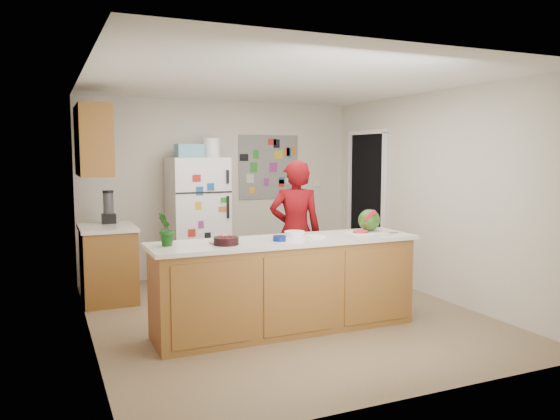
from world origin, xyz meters
name	(u,v)px	position (x,y,z in m)	size (l,w,h in m)	color
floor	(284,315)	(0.00, 0.00, -0.01)	(4.00, 4.50, 0.02)	brown
wall_back	(221,188)	(0.00, 2.26, 1.25)	(4.00, 0.02, 2.50)	beige
wall_left	(86,208)	(-2.01, 0.00, 1.25)	(0.02, 4.50, 2.50)	beige
wall_right	(434,195)	(2.01, 0.00, 1.25)	(0.02, 4.50, 2.50)	beige
ceiling	(284,81)	(0.00, 0.00, 2.51)	(4.00, 4.50, 0.02)	white
doorway	(367,204)	(1.99, 1.45, 1.02)	(0.03, 0.85, 2.04)	black
peninsula_base	(286,287)	(-0.20, -0.50, 0.44)	(2.60, 0.62, 0.88)	brown
peninsula_top	(286,241)	(-0.20, -0.50, 0.90)	(2.68, 0.70, 0.04)	silver
side_counter_base	(108,265)	(-1.69, 1.35, 0.43)	(0.60, 0.80, 0.86)	brown
side_counter_top	(107,228)	(-1.69, 1.35, 0.88)	(0.64, 0.84, 0.04)	silver
upper_cabinets	(93,141)	(-1.82, 1.30, 1.90)	(0.35, 1.00, 0.80)	brown
refrigerator	(198,220)	(-0.45, 1.88, 0.85)	(0.75, 0.70, 1.70)	silver
fridge_top_bin	(189,151)	(-0.55, 1.88, 1.79)	(0.35, 0.28, 0.18)	#5999B2
photo_collage	(269,167)	(0.75, 2.24, 1.55)	(0.95, 0.01, 0.95)	slate
person	(295,231)	(0.35, 0.44, 0.84)	(0.61, 0.40, 1.68)	#64070B
blender_appliance	(108,208)	(-1.64, 1.60, 1.09)	(0.12, 0.12, 0.38)	black
cutting_board	(365,232)	(0.75, -0.44, 0.93)	(0.36, 0.27, 0.01)	white
watermelon	(369,220)	(0.81, -0.42, 1.05)	(0.23, 0.23, 0.23)	#2A5B1B
watermelon_slice	(361,231)	(0.66, -0.49, 0.94)	(0.15, 0.15, 0.02)	#BF284B
cherry_bowl	(226,241)	(-0.84, -0.59, 0.96)	(0.23, 0.23, 0.07)	black
white_bowl	(295,234)	(-0.07, -0.43, 0.95)	(0.20, 0.20, 0.06)	silver
cobalt_bowl	(279,238)	(-0.31, -0.59, 0.95)	(0.13, 0.13, 0.05)	navy
plate	(223,242)	(-0.83, -0.48, 0.93)	(0.27, 0.27, 0.02)	beige
paper_towel	(314,236)	(0.10, -0.52, 0.93)	(0.18, 0.16, 0.02)	silver
keys	(394,233)	(1.00, -0.61, 0.93)	(0.09, 0.04, 0.01)	gray
potted_plant	(166,229)	(-1.36, -0.45, 1.07)	(0.17, 0.14, 0.31)	#0C3C0C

